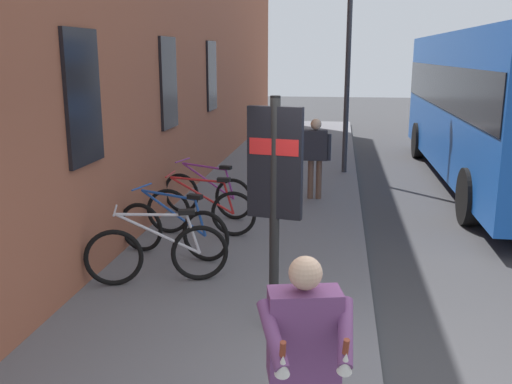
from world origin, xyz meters
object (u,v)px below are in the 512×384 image
at_px(bicycle_end_of_row, 173,230).
at_px(bicycle_mid_rack, 201,211).
at_px(bicycle_leaning_wall, 158,253).
at_px(pedestrian_by_facade, 315,150).
at_px(street_lamp, 349,34).
at_px(tourist_with_hotdogs, 304,349).
at_px(transit_info_sign, 275,178).
at_px(city_bus, 498,100).
at_px(bicycle_nearest_sign, 207,194).

height_order(bicycle_end_of_row, bicycle_mid_rack, same).
distance_m(bicycle_leaning_wall, bicycle_end_of_row, 0.98).
distance_m(bicycle_leaning_wall, pedestrian_by_facade, 4.94).
bearing_deg(pedestrian_by_facade, bicycle_end_of_row, 153.34).
bearing_deg(bicycle_end_of_row, street_lamp, -20.80).
xyz_separation_m(bicycle_leaning_wall, tourist_with_hotdogs, (-3.19, -2.00, 0.59)).
bearing_deg(tourist_with_hotdogs, bicycle_end_of_row, 26.67).
bearing_deg(transit_info_sign, bicycle_mid_rack, 26.34).
xyz_separation_m(city_bus, street_lamp, (0.38, 3.30, 1.42)).
xyz_separation_m(bicycle_end_of_row, street_lamp, (6.36, -2.41, 2.83)).
bearing_deg(city_bus, street_lamp, 83.38).
bearing_deg(bicycle_leaning_wall, transit_info_sign, -122.92).
distance_m(bicycle_mid_rack, street_lamp, 6.44).
xyz_separation_m(bicycle_leaning_wall, transit_info_sign, (-1.01, -1.56, 1.21)).
distance_m(bicycle_mid_rack, city_bus, 7.57).
relative_size(transit_info_sign, pedestrian_by_facade, 1.52).
xyz_separation_m(bicycle_nearest_sign, city_bus, (3.88, -5.70, 1.41)).
distance_m(bicycle_leaning_wall, bicycle_mid_rack, 2.00).
bearing_deg(pedestrian_by_facade, bicycle_mid_rack, 147.42).
distance_m(city_bus, tourist_with_hotdogs, 10.79).
xyz_separation_m(bicycle_end_of_row, bicycle_mid_rack, (1.03, -0.16, -0.00)).
relative_size(bicycle_end_of_row, bicycle_nearest_sign, 1.00).
bearing_deg(street_lamp, bicycle_leaning_wall, 162.42).
xyz_separation_m(bicycle_leaning_wall, bicycle_nearest_sign, (3.06, 0.08, 0.00)).
bearing_deg(tourist_with_hotdogs, city_bus, -19.69).
distance_m(transit_info_sign, city_bus, 8.93).
distance_m(bicycle_leaning_wall, city_bus, 9.05).
bearing_deg(city_bus, tourist_with_hotdogs, 160.31).
height_order(transit_info_sign, city_bus, city_bus).
bearing_deg(pedestrian_by_facade, tourist_with_hotdogs, -178.02).
distance_m(transit_info_sign, street_lamp, 8.53).
distance_m(bicycle_mid_rack, bicycle_nearest_sign, 1.07).
relative_size(pedestrian_by_facade, street_lamp, 0.29).
relative_size(bicycle_end_of_row, street_lamp, 0.32).
xyz_separation_m(bicycle_end_of_row, bicycle_nearest_sign, (2.09, -0.01, -0.00)).
relative_size(transit_info_sign, tourist_with_hotdogs, 1.51).
bearing_deg(bicycle_leaning_wall, tourist_with_hotdogs, -147.95).
bearing_deg(bicycle_nearest_sign, street_lamp, -29.38).
bearing_deg(street_lamp, pedestrian_by_facade, 167.72).
bearing_deg(street_lamp, bicycle_nearest_sign, 150.62).
bearing_deg(pedestrian_by_facade, bicycle_nearest_sign, 130.33).
bearing_deg(bicycle_nearest_sign, bicycle_leaning_wall, -178.51).
distance_m(transit_info_sign, tourist_with_hotdogs, 2.31).
distance_m(bicycle_end_of_row, transit_info_sign, 2.85).
distance_m(city_bus, street_lamp, 3.61).
height_order(bicycle_nearest_sign, transit_info_sign, transit_info_sign).
bearing_deg(transit_info_sign, street_lamp, -5.23).
relative_size(bicycle_mid_rack, city_bus, 0.17).
bearing_deg(pedestrian_by_facade, bicycle_leaning_wall, 159.41).
xyz_separation_m(bicycle_leaning_wall, bicycle_end_of_row, (0.97, 0.09, 0.00)).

